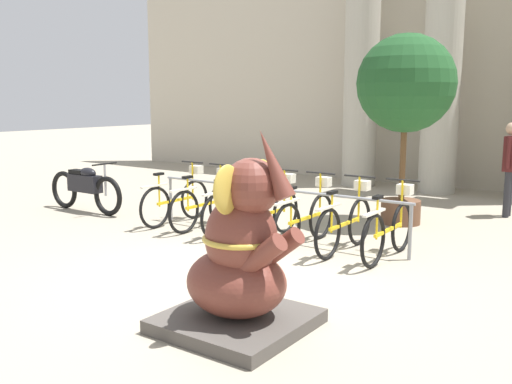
# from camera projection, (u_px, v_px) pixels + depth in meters

# --- Properties ---
(ground_plane) EXTENTS (60.00, 60.00, 0.00)m
(ground_plane) POSITION_uv_depth(u_px,v_px,m) (228.00, 277.00, 6.80)
(ground_plane) COLOR #9E937F
(building_facade) EXTENTS (20.00, 0.20, 6.00)m
(building_facade) POSITION_uv_depth(u_px,v_px,m) (457.00, 59.00, 13.22)
(building_facade) COLOR #BCB29E
(building_facade) RESTS_ON ground_plane
(column_left) EXTENTS (1.02, 1.02, 5.16)m
(column_left) POSITION_uv_depth(u_px,v_px,m) (361.00, 76.00, 13.58)
(column_left) COLOR #ADA899
(column_left) RESTS_ON ground_plane
(column_middle) EXTENTS (1.02, 1.02, 5.16)m
(column_middle) POSITION_uv_depth(u_px,v_px,m) (442.00, 74.00, 12.48)
(column_middle) COLOR #ADA899
(column_middle) RESTS_ON ground_plane
(bike_rack) EXTENTS (4.40, 0.05, 0.77)m
(bike_rack) POSITION_uv_depth(u_px,v_px,m) (274.00, 197.00, 8.64)
(bike_rack) COLOR gray
(bike_rack) RESTS_ON ground_plane
(bicycle_0) EXTENTS (0.48, 1.65, 1.02)m
(bicycle_0) POSITION_uv_depth(u_px,v_px,m) (177.00, 199.00, 9.67)
(bicycle_0) COLOR black
(bicycle_0) RESTS_ON ground_plane
(bicycle_1) EXTENTS (0.48, 1.65, 1.02)m
(bicycle_1) POSITION_uv_depth(u_px,v_px,m) (205.00, 203.00, 9.30)
(bicycle_1) COLOR black
(bicycle_1) RESTS_ON ground_plane
(bicycle_2) EXTENTS (0.48, 1.65, 1.02)m
(bicycle_2) POSITION_uv_depth(u_px,v_px,m) (236.00, 207.00, 8.95)
(bicycle_2) COLOR black
(bicycle_2) RESTS_ON ground_plane
(bicycle_3) EXTENTS (0.48, 1.65, 1.02)m
(bicycle_3) POSITION_uv_depth(u_px,v_px,m) (270.00, 212.00, 8.59)
(bicycle_3) COLOR black
(bicycle_3) RESTS_ON ground_plane
(bicycle_4) EXTENTS (0.48, 1.65, 1.02)m
(bicycle_4) POSITION_uv_depth(u_px,v_px,m) (306.00, 217.00, 8.23)
(bicycle_4) COLOR black
(bicycle_4) RESTS_ON ground_plane
(bicycle_5) EXTENTS (0.48, 1.65, 1.02)m
(bicycle_5) POSITION_uv_depth(u_px,v_px,m) (346.00, 223.00, 7.86)
(bicycle_5) COLOR black
(bicycle_5) RESTS_ON ground_plane
(bicycle_6) EXTENTS (0.48, 1.65, 1.02)m
(bicycle_6) POSITION_uv_depth(u_px,v_px,m) (389.00, 228.00, 7.50)
(bicycle_6) COLOR black
(bicycle_6) RESTS_ON ground_plane
(elephant_statue) EXTENTS (1.24, 1.24, 1.88)m
(elephant_statue) POSITION_uv_depth(u_px,v_px,m) (241.00, 262.00, 5.16)
(elephant_statue) COLOR #4C4742
(elephant_statue) RESTS_ON ground_plane
(motorcycle) EXTENTS (1.99, 0.55, 0.95)m
(motorcycle) POSITION_uv_depth(u_px,v_px,m) (85.00, 187.00, 10.62)
(motorcycle) COLOR black
(motorcycle) RESTS_ON ground_plane
(person_pedestrian) EXTENTS (0.22, 0.47, 1.69)m
(person_pedestrian) POSITION_uv_depth(u_px,v_px,m) (510.00, 161.00, 10.09)
(person_pedestrian) COLOR #28282D
(person_pedestrian) RESTS_ON ground_plane
(potted_tree) EXTENTS (1.61, 1.61, 3.15)m
(potted_tree) POSITION_uv_depth(u_px,v_px,m) (406.00, 89.00, 9.34)
(potted_tree) COLOR brown
(potted_tree) RESTS_ON ground_plane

